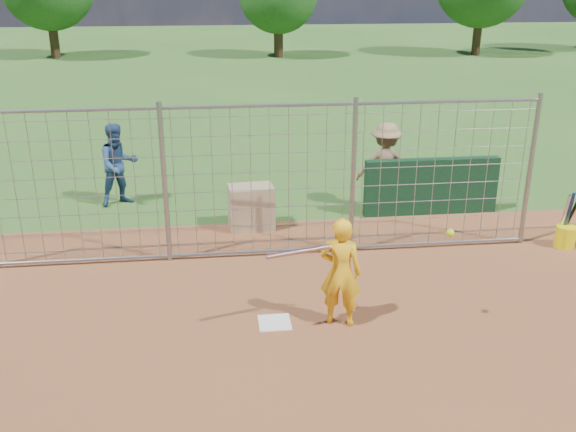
{
  "coord_description": "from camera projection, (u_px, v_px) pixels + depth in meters",
  "views": [
    {
      "loc": [
        -0.7,
        -7.68,
        4.43
      ],
      "look_at": [
        0.3,
        0.8,
        1.15
      ],
      "focal_mm": 40.0,
      "sensor_mm": 36.0,
      "label": 1
    }
  ],
  "objects": [
    {
      "name": "dugout_wall",
      "position": [
        431.0,
        186.0,
        12.3
      ],
      "size": [
        2.6,
        0.2,
        1.1
      ],
      "primitive_type": "cube",
      "color": "#11381E",
      "rests_on": "ground"
    },
    {
      "name": "bystander_c",
      "position": [
        385.0,
        166.0,
        12.49
      ],
      "size": [
        1.22,
        0.86,
        1.72
      ],
      "primitive_type": "imported",
      "rotation": [
        0.0,
        0.0,
        2.93
      ],
      "color": "#8E704D",
      "rests_on": "ground"
    },
    {
      "name": "bystander_a",
      "position": [
        118.0,
        165.0,
        12.72
      ],
      "size": [
        0.99,
        0.91,
        1.65
      ],
      "primitive_type": "imported",
      "rotation": [
        0.0,
        0.0,
        0.44
      ],
      "color": "navy",
      "rests_on": "ground"
    },
    {
      "name": "equipment_bin",
      "position": [
        251.0,
        207.0,
        11.66
      ],
      "size": [
        0.84,
        0.61,
        0.8
      ],
      "primitive_type": "cube",
      "rotation": [
        0.0,
        0.0,
        0.08
      ],
      "color": "tan",
      "rests_on": "ground"
    },
    {
      "name": "batter",
      "position": [
        341.0,
        272.0,
        8.34
      ],
      "size": [
        0.64,
        0.52,
        1.51
      ],
      "primitive_type": "imported",
      "rotation": [
        0.0,
        0.0,
        2.81
      ],
      "color": "yellow",
      "rests_on": "ground"
    },
    {
      "name": "equipment_in_play",
      "position": [
        336.0,
        247.0,
        7.96
      ],
      "size": [
        2.37,
        0.29,
        0.28
      ],
      "color": "silver",
      "rests_on": "ground"
    },
    {
      "name": "home_plate",
      "position": [
        275.0,
        323.0,
        8.6
      ],
      "size": [
        0.43,
        0.43,
        0.02
      ],
      "primitive_type": "cube",
      "color": "silver",
      "rests_on": "ground"
    },
    {
      "name": "backstop_fence",
      "position": [
        260.0,
        184.0,
        10.19
      ],
      "size": [
        9.08,
        0.08,
        2.6
      ],
      "color": "gray",
      "rests_on": "ground"
    },
    {
      "name": "bucket_with_bats",
      "position": [
        565.0,
        234.0,
        10.89
      ],
      "size": [
        0.34,
        0.41,
        0.98
      ],
      "color": "yellow",
      "rests_on": "ground"
    },
    {
      "name": "ground",
      "position": [
        273.0,
        316.0,
        8.79
      ],
      "size": [
        100.0,
        100.0,
        0.0
      ],
      "primitive_type": "plane",
      "color": "#2D591E",
      "rests_on": "ground"
    }
  ]
}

